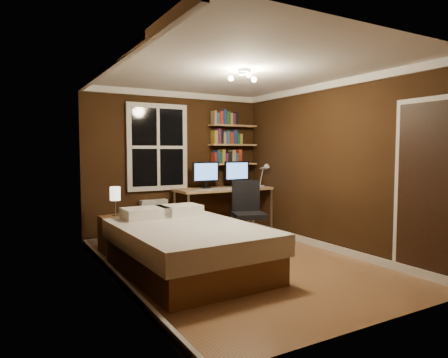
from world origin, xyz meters
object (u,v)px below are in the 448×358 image
nightstand (116,234)px  desk (224,191)px  desk_lamp (264,175)px  bed (188,247)px  monitor_left (206,175)px  bedside_lamp (115,201)px  office_chair (248,222)px  radiator (154,220)px  monitor_right (237,174)px

nightstand → desk: 2.06m
desk_lamp → nightstand: bearing=-178.8°
bed → monitor_left: monitor_left is taller
desk → monitor_left: bearing=164.5°
bed → bedside_lamp: size_ratio=5.00×
monitor_left → office_chair: 1.30m
monitor_left → desk_lamp: monitor_left is taller
bedside_lamp → radiator: bearing=32.0°
nightstand → bedside_lamp: bearing=0.0°
bed → desk_lamp: (2.21, 1.49, 0.75)m
bed → monitor_right: (1.79, 1.77, 0.76)m
bed → office_chair: bearing=24.8°
office_chair → bed: bearing=-134.9°
desk → monitor_right: monitor_right is taller
monitor_left → desk: bearing=-15.5°
nightstand → desk_lamp: bearing=-2.1°
nightstand → desk_lamp: desk_lamp is taller
bedside_lamp → monitor_left: monitor_left is taller
office_chair → desk: bearing=99.9°
nightstand → bedside_lamp: 0.48m
desk → monitor_right: 0.44m
bed → desk: 2.28m
bed → radiator: size_ratio=3.23×
bed → desk_lamp: 2.77m
bedside_lamp → bed: bearing=-70.6°
desk → monitor_right: bearing=15.6°
monitor_left → monitor_right: size_ratio=1.00×
bedside_lamp → office_chair: office_chair is taller
desk_lamp → bedside_lamp: bearing=-178.8°
nightstand → radiator: bearing=28.7°
radiator → desk_lamp: desk_lamp is taller
radiator → monitor_left: (0.91, -0.14, 0.73)m
office_chair → radiator: bearing=149.3°
office_chair → monitor_left: bearing=117.1°
bed → monitor_left: bearing=54.7°
nightstand → desk: size_ratio=0.30×
desk_lamp → office_chair: 1.37m
monitor_right → radiator: bearing=174.6°
bedside_lamp → desk_lamp: 2.73m
desk → desk_lamp: size_ratio=4.02×
nightstand → desk: (1.98, 0.24, 0.52)m
monitor_left → desk_lamp: size_ratio=1.13×
bed → desk: size_ratio=1.23×
nightstand → office_chair: (1.84, -0.77, 0.13)m
desk_lamp → radiator: bearing=167.9°
bed → radiator: 1.93m
radiator → desk: size_ratio=0.38×
monitor_left → office_chair: bearing=-81.1°
desk → office_chair: size_ratio=1.72×
bedside_lamp → office_chair: (1.84, -0.77, -0.35)m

